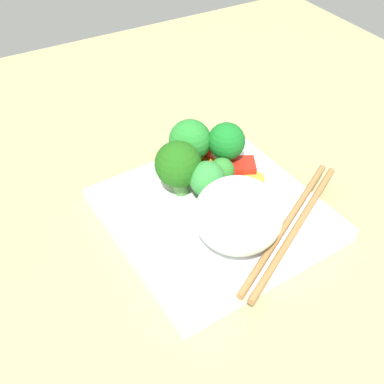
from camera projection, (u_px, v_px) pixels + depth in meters
ground_plane at (214, 225)px, 57.34cm from camera, size 110.00×110.00×2.00cm
square_plate at (214, 214)px, 56.07cm from camera, size 24.42×24.42×1.79cm
rice_mound at (238, 215)px, 49.28cm from camera, size 12.84×12.81×7.63cm
broccoli_floret_0 at (222, 171)px, 57.08cm from camera, size 3.07×3.07×4.03cm
broccoli_floret_1 at (226, 142)px, 58.70cm from camera, size 4.68×4.68×6.38cm
broccoli_floret_2 at (190, 141)px, 58.83cm from camera, size 5.28×5.28×6.76cm
broccoli_floret_3 at (178, 165)px, 55.11cm from camera, size 5.48×5.48×6.98cm
broccoli_floret_4 at (206, 180)px, 54.50cm from camera, size 4.16×4.16×5.34cm
carrot_slice_0 at (206, 178)px, 59.17cm from camera, size 4.14×4.14×0.47cm
carrot_slice_1 at (177, 179)px, 58.99cm from camera, size 2.66×2.66×0.59cm
carrot_slice_2 at (254, 180)px, 58.83cm from camera, size 3.63×3.63×0.67cm
carrot_slice_3 at (223, 198)px, 56.37cm from camera, size 2.71×2.71×0.63cm
carrot_slice_4 at (240, 189)px, 57.59cm from camera, size 3.80×3.80×0.52cm
carrot_slice_5 at (209, 165)px, 60.98cm from camera, size 3.64×3.64×0.71cm
pepper_chunk_1 at (207, 150)px, 62.17cm from camera, size 2.94×3.02×2.06cm
pepper_chunk_2 at (243, 167)px, 60.02cm from camera, size 3.97×4.07×1.50cm
chopstick_pair at (292, 225)px, 52.94cm from camera, size 12.99×21.16×0.79cm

